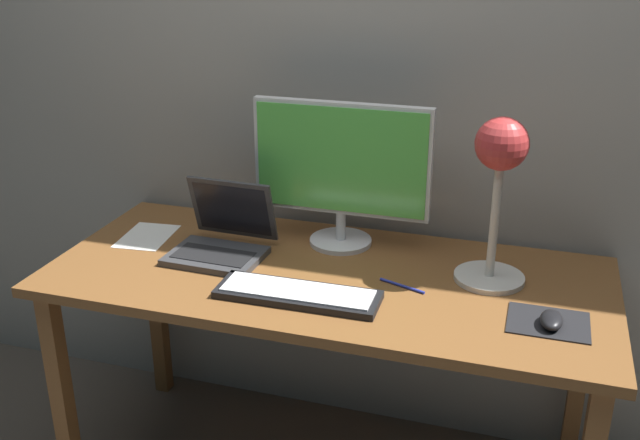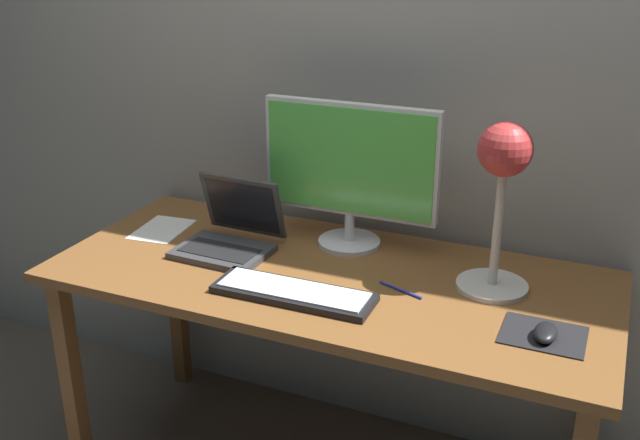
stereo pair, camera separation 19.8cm
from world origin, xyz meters
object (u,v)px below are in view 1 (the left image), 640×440
Objects in this scene: mouse at (552,320)px; pen at (402,286)px; monitor at (341,167)px; desk_lamp at (499,170)px; laptop at (224,233)px; keyboard_main at (298,294)px.

pen is (-0.39, 0.10, -0.02)m from mouse.
monitor is 1.17× the size of desk_lamp.
monitor is 0.41m from laptop.
keyboard_main is 3.16× the size of pen.
monitor reaches higher than keyboard_main.
mouse reaches higher than pen.
desk_lamp is at bearing 28.51° from keyboard_main.
monitor is at bearing 26.99° from laptop.
mouse is (0.65, 0.04, 0.01)m from keyboard_main.
pen is (0.24, -0.24, -0.25)m from monitor.
pen is at bearing 29.72° from keyboard_main.
monitor is at bearing 165.49° from desk_lamp.
keyboard_main is 0.65m from mouse.
desk_lamp is 0.41m from pen.
mouse is at bearing -14.55° from pen.
laptop is at bearing 169.66° from mouse.
laptop is at bearing -153.01° from monitor.
laptop is 0.83m from desk_lamp.
pen is (-0.22, -0.11, -0.32)m from desk_lamp.
keyboard_main is 0.95× the size of desk_lamp.
pen is at bearing -7.32° from laptop.
pen is (0.25, 0.14, -0.01)m from keyboard_main.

